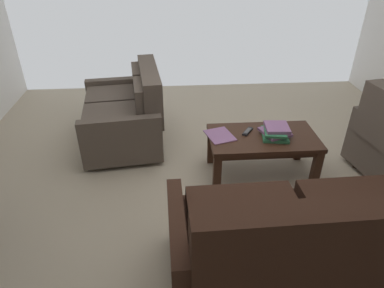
# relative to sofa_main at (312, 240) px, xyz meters

# --- Properties ---
(ground_plane) EXTENTS (5.17, 5.30, 0.01)m
(ground_plane) POSITION_rel_sofa_main_xyz_m (0.50, -0.92, -0.37)
(ground_plane) COLOR #B7A88E
(sofa_main) EXTENTS (1.81, 0.84, 0.86)m
(sofa_main) POSITION_rel_sofa_main_xyz_m (0.00, 0.00, 0.00)
(sofa_main) COLOR black
(sofa_main) RESTS_ON ground
(loveseat_near) EXTENTS (0.94, 1.25, 0.84)m
(loveseat_near) POSITION_rel_sofa_main_xyz_m (1.34, -1.95, -0.01)
(loveseat_near) COLOR black
(loveseat_near) RESTS_ON ground
(coffee_table) EXTENTS (1.00, 0.56, 0.43)m
(coffee_table) POSITION_rel_sofa_main_xyz_m (0.01, -1.22, -0.01)
(coffee_table) COLOR #3D2316
(coffee_table) RESTS_ON ground
(book_stack) EXTENTS (0.29, 0.32, 0.11)m
(book_stack) POSITION_rel_sofa_main_xyz_m (-0.09, -1.21, 0.11)
(book_stack) COLOR #337F51
(book_stack) RESTS_ON coffee_table
(tv_remote) EXTENTS (0.13, 0.16, 0.02)m
(tv_remote) POSITION_rel_sofa_main_xyz_m (0.14, -1.29, 0.07)
(tv_remote) COLOR black
(tv_remote) RESTS_ON coffee_table
(loose_magazine) EXTENTS (0.30, 0.33, 0.01)m
(loose_magazine) POSITION_rel_sofa_main_xyz_m (0.41, -1.25, 0.06)
(loose_magazine) COLOR #996699
(loose_magazine) RESTS_ON coffee_table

